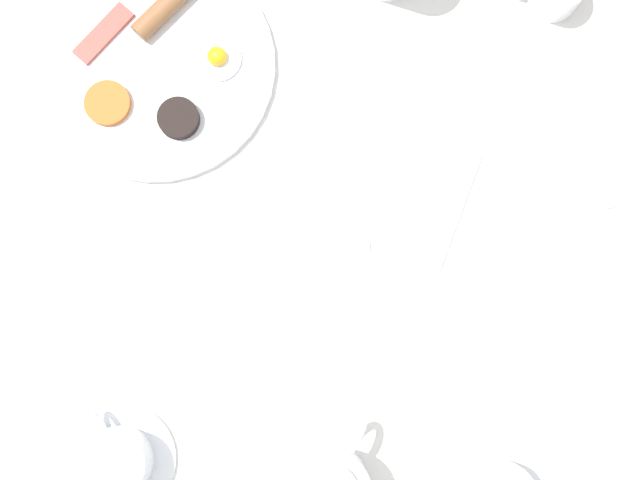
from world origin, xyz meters
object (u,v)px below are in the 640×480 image
object	(u,v)px
breakfast_plate	(158,65)
spoon_for_tea	(303,243)
teacup_with_saucer_right	(116,462)
fork_spare	(588,326)
knife_by_plate	(593,133)
fork_by_plate	(456,212)

from	to	relation	value
breakfast_plate	spoon_for_tea	bearing A→B (deg)	132.63
teacup_with_saucer_right	fork_spare	xyz separation A→B (m)	(-0.56, -0.20, -0.03)
knife_by_plate	spoon_for_tea	distance (m)	0.40
breakfast_plate	fork_spare	xyz separation A→B (m)	(-0.56, 0.30, -0.01)
breakfast_plate	teacup_with_saucer_right	world-z (taller)	teacup_with_saucer_right
spoon_for_tea	fork_spare	xyz separation A→B (m)	(-0.36, 0.08, 0.00)
fork_spare	teacup_with_saucer_right	bearing A→B (deg)	19.34
breakfast_plate	fork_by_plate	distance (m)	0.43
fork_spare	spoon_for_tea	bearing A→B (deg)	-12.69
knife_by_plate	fork_spare	xyz separation A→B (m)	(0.00, 0.25, 0.00)
knife_by_plate	teacup_with_saucer_right	bearing A→B (deg)	38.28
fork_by_plate	knife_by_plate	bearing A→B (deg)	-146.29
breakfast_plate	fork_by_plate	bearing A→B (deg)	157.08
breakfast_plate	fork_spare	distance (m)	0.64
knife_by_plate	fork_spare	size ratio (longest dim) A/B	1.49
fork_by_plate	knife_by_plate	size ratio (longest dim) A/B	0.81
fork_by_plate	knife_by_plate	distance (m)	0.20
fork_by_plate	spoon_for_tea	world-z (taller)	same
teacup_with_saucer_right	fork_by_plate	size ratio (longest dim) A/B	0.85
fork_by_plate	fork_spare	size ratio (longest dim) A/B	1.20
teacup_with_saucer_right	spoon_for_tea	xyz separation A→B (m)	(-0.20, -0.28, -0.03)
spoon_for_tea	knife_by_plate	bearing A→B (deg)	-155.31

